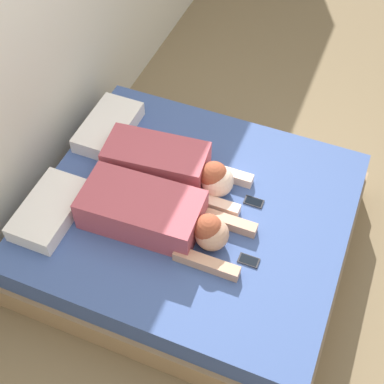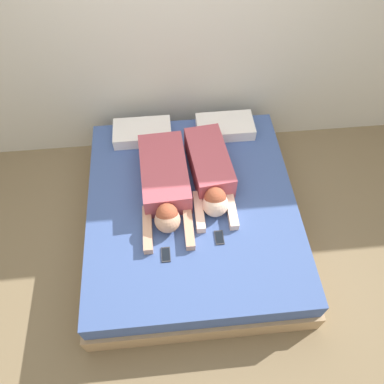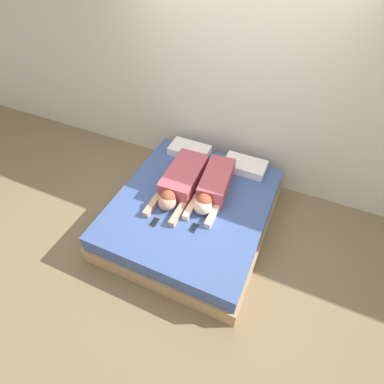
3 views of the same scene
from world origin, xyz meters
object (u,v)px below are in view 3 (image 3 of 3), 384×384
person_right (213,187)px  cell_phone_right (194,228)px  bed (192,213)px  pillow_head_left (190,150)px  person_left (181,181)px  cell_phone_left (155,222)px  pillow_head_right (245,166)px

person_right → cell_phone_right: person_right is taller
bed → pillow_head_left: size_ratio=3.75×
pillow_head_left → person_left: size_ratio=0.51×
bed → cell_phone_right: cell_phone_right is taller
pillow_head_left → person_left: (0.18, -0.64, 0.05)m
cell_phone_left → person_right: bearing=57.5°
pillow_head_left → person_left: person_left is taller
bed → pillow_head_right: pillow_head_right is taller
bed → pillow_head_right: bearing=63.7°
pillow_head_right → cell_phone_right: pillow_head_right is taller
bed → cell_phone_left: 0.56m
person_right → cell_phone_left: size_ratio=7.79×
bed → pillow_head_left: (-0.39, 0.79, 0.27)m
pillow_head_left → person_right: (0.56, -0.58, 0.06)m
bed → person_left: size_ratio=1.90×
person_left → pillow_head_right: bearing=47.1°
person_left → pillow_head_left: bearing=105.4°
pillow_head_left → person_right: 0.81m
pillow_head_left → cell_phone_right: (0.57, -1.13, -0.05)m
bed → person_right: bearing=49.0°
pillow_head_left → person_right: bearing=-45.9°
bed → cell_phone_right: (0.18, -0.35, 0.22)m
cell_phone_right → bed: bearing=117.2°
pillow_head_right → cell_phone_left: 1.39m
cell_phone_left → pillow_head_right: bearing=63.0°
cell_phone_left → person_left: bearing=87.0°
pillow_head_right → person_right: size_ratio=0.56×
pillow_head_right → cell_phone_right: 1.15m
pillow_head_right → cell_phone_left: bearing=-117.0°
pillow_head_left → cell_phone_left: pillow_head_left is taller
bed → cell_phone_left: cell_phone_left is taller
person_left → person_right: person_right is taller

